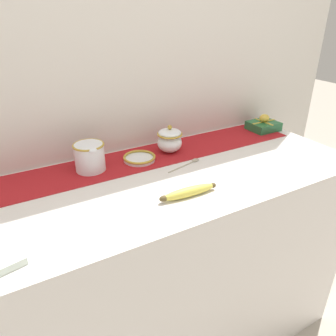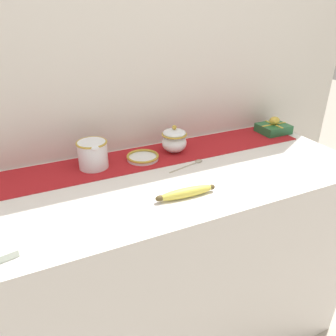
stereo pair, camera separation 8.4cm
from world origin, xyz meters
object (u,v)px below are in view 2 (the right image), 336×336
Objects in this scene: cream_pitcher at (93,153)px; banana at (186,193)px; spoon at (196,162)px; gift_box at (273,128)px; small_dish at (143,157)px; sugar_bowl at (174,140)px.

cream_pitcher is 0.64× the size of banana.
gift_box is at bearing 0.98° from spoon.
banana is at bearing -85.66° from small_dish.
cream_pitcher is 0.43m from banana.
cream_pitcher is 0.96× the size of gift_box.
spoon is 1.17× the size of gift_box.
sugar_bowl is 0.91× the size of small_dish.
sugar_bowl is 0.56m from gift_box.
banana is 1.50× the size of gift_box.
cream_pitcher is at bearing 122.73° from banana.
banana reaches higher than spoon.
cream_pitcher is at bearing 179.84° from sugar_bowl.
gift_box is at bearing 0.22° from cream_pitcher.
gift_box is (0.53, 0.14, 0.02)m from spoon.
gift_box is (0.92, 0.00, -0.03)m from cream_pitcher.
sugar_bowl is at bearing -0.16° from cream_pitcher.
banana is at bearing -152.53° from gift_box.
banana is at bearing -110.01° from sugar_bowl.
spoon is at bearing -19.54° from cream_pitcher.
spoon is 0.55m from gift_box.
spoon is at bearing -32.90° from small_dish.
small_dish is 0.34m from banana.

